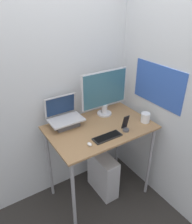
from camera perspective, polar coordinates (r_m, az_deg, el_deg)
The scene contains 11 objects.
ground_plane at distance 2.64m, azimuth 5.34°, elevation -24.74°, with size 12.00×12.00×0.00m, color #2D2B28.
wall_back at distance 2.36m, azimuth -4.59°, elevation 8.36°, with size 6.00×0.05×2.60m.
wall_side_right at distance 2.19m, azimuth 19.58°, elevation 5.16°, with size 0.06×6.00×2.60m.
desk at distance 2.26m, azimuth 1.04°, elevation -6.25°, with size 1.04×0.67×0.93m.
laptop at distance 2.20m, azimuth -8.06°, elevation -1.77°, with size 0.33×0.24×0.29m.
monitor at distance 2.31m, azimuth 2.28°, elevation 5.02°, with size 0.54×0.16×0.49m.
keyboard at distance 2.03m, azimuth 2.98°, elevation -6.51°, with size 0.28×0.10×0.02m.
mouse at distance 1.93m, azimuth -1.69°, elevation -8.40°, with size 0.03×0.05×0.02m.
cell_phone at distance 2.12m, azimuth 7.75°, elevation -3.65°, with size 0.06×0.06×0.16m.
computer_tower at distance 2.65m, azimuth 1.82°, elevation -15.88°, with size 0.18×0.42×0.51m.
mug at distance 2.30m, azimuth 12.78°, elevation -1.43°, with size 0.09×0.09×0.10m.
Camera 1 is at (-1.04, -1.20, 2.10)m, focal length 35.00 mm.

